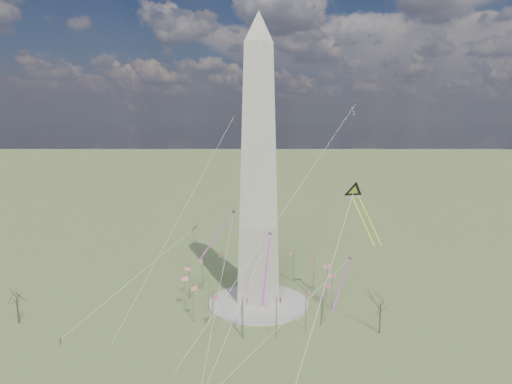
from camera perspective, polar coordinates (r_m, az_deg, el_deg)
The scene contains 14 objects.
ground at distance 168.94m, azimuth 0.32°, elevation -13.80°, with size 2000.00×2000.00×0.00m, color #5D6532.
plaza at distance 168.78m, azimuth 0.32°, elevation -13.68°, with size 36.00×36.00×0.80m, color #A6A298.
washington_monument at distance 156.59m, azimuth 0.33°, elevation 2.58°, with size 15.56×15.56×100.00m.
flagpole_ring at distance 166.24m, azimuth 0.32°, elevation -11.49°, with size 54.40×54.40×13.00m.
tree_near at distance 149.10m, azimuth 15.33°, elevation -13.10°, with size 8.21×8.21×14.38m.
tree_far at distance 169.77m, azimuth -27.74°, elevation -11.69°, with size 6.83×6.83×11.96m.
person_west at distance 153.00m, azimuth -23.24°, elevation -16.77°, with size 0.87×0.68×1.79m, color gray.
kite_delta_black at distance 148.80m, azimuth 12.31°, elevation -0.24°, with size 17.41×17.36×16.49m.
kite_diamond_purple at distance 179.58m, azimuth -7.67°, elevation -4.77°, with size 2.01×3.32×10.23m.
kite_streamer_left at distance 135.81m, azimuth 1.44°, elevation -8.13°, with size 11.11×20.52×15.30m.
kite_streamer_mid at distance 161.89m, azimuth -4.25°, elevation -4.60°, with size 1.90×20.33×13.97m.
kite_streamer_right at distance 154.85m, azimuth 10.89°, elevation -10.43°, with size 3.23×18.68×12.83m.
kite_small_red at distance 208.38m, azimuth -2.76°, elevation 9.34°, with size 1.49×1.34×4.08m.
kite_small_white at distance 195.79m, azimuth 12.07°, elevation 10.23°, with size 1.20×1.87×4.15m.
Camera 1 is at (84.81, -130.41, 65.88)m, focal length 32.00 mm.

